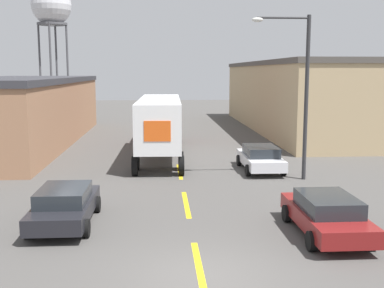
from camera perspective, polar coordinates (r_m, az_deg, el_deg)
name	(u,v)px	position (r m, az deg, el deg)	size (l,w,h in m)	color
ground_plane	(201,276)	(13.38, 1.04, -15.34)	(160.00, 160.00, 0.00)	#4C4947
road_centerline	(186,204)	(20.01, -0.69, -7.12)	(0.20, 17.06, 0.01)	gold
warehouse_left	(17,110)	(38.84, -20.07, 3.75)	(8.75, 26.07, 4.98)	#9E7051
warehouse_right	(313,96)	(46.89, 14.10, 5.59)	(11.67, 29.96, 6.34)	tan
semi_truck	(160,120)	(31.39, -3.77, 2.84)	(3.06, 14.65, 3.76)	#B21919
parked_car_left_near	(65,205)	(17.84, -14.84, -6.98)	(2.11, 4.67, 1.38)	black
parked_car_right_mid	(260,158)	(26.77, 8.11, -1.60)	(2.11, 4.67, 1.38)	silver
parked_car_right_near	(326,214)	(16.81, 15.64, -7.97)	(2.11, 4.67, 1.38)	maroon
water_tower	(51,7)	(70.64, -16.33, 15.29)	(5.39, 5.39, 17.03)	#47474C
street_lamp	(300,85)	(24.48, 12.66, 6.82)	(2.91, 0.32, 8.14)	#2D2D30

